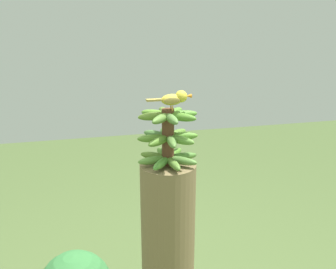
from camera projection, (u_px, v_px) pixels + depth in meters
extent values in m
cylinder|color=olive|center=(168.00, 269.00, 1.84)|extent=(0.25, 0.25, 1.09)
cylinder|color=brown|center=(168.00, 137.00, 1.65)|extent=(0.05, 0.05, 0.25)
ellipsoid|color=#4B7C31|center=(182.00, 157.00, 1.70)|extent=(0.05, 0.15, 0.04)
ellipsoid|color=#50882B|center=(174.00, 154.00, 1.73)|extent=(0.13, 0.12, 0.04)
ellipsoid|color=#578931|center=(163.00, 154.00, 1.73)|extent=(0.15, 0.05, 0.04)
ellipsoid|color=#597E2B|center=(155.00, 156.00, 1.70)|extent=(0.12, 0.13, 0.04)
ellipsoid|color=#5C8D39|center=(154.00, 160.00, 1.65)|extent=(0.05, 0.15, 0.04)
ellipsoid|color=#4A8731|center=(162.00, 163.00, 1.62)|extent=(0.13, 0.12, 0.04)
ellipsoid|color=olive|center=(173.00, 164.00, 1.62)|extent=(0.15, 0.05, 0.04)
ellipsoid|color=#5A873C|center=(181.00, 161.00, 1.65)|extent=(0.12, 0.13, 0.04)
ellipsoid|color=#537D2A|center=(159.00, 141.00, 1.60)|extent=(0.12, 0.13, 0.04)
ellipsoid|color=#547C37|center=(170.00, 142.00, 1.59)|extent=(0.15, 0.05, 0.04)
ellipsoid|color=#5C8D37|center=(180.00, 140.00, 1.61)|extent=(0.13, 0.12, 0.04)
ellipsoid|color=#558B2D|center=(182.00, 137.00, 1.66)|extent=(0.05, 0.15, 0.04)
ellipsoid|color=#5A872F|center=(176.00, 134.00, 1.69)|extent=(0.12, 0.13, 0.04)
ellipsoid|color=#4D8435|center=(166.00, 133.00, 1.71)|extent=(0.15, 0.05, 0.04)
ellipsoid|color=#4E7A3C|center=(157.00, 135.00, 1.68)|extent=(0.13, 0.12, 0.04)
ellipsoid|color=#56822B|center=(154.00, 138.00, 1.64)|extent=(0.05, 0.15, 0.04)
ellipsoid|color=#557C33|center=(161.00, 118.00, 1.57)|extent=(0.13, 0.12, 0.04)
ellipsoid|color=#517A39|center=(172.00, 119.00, 1.56)|extent=(0.15, 0.04, 0.04)
ellipsoid|color=#4D822A|center=(180.00, 117.00, 1.59)|extent=(0.12, 0.13, 0.04)
ellipsoid|color=#528B30|center=(181.00, 114.00, 1.64)|extent=(0.04, 0.15, 0.04)
ellipsoid|color=#53872E|center=(174.00, 112.00, 1.67)|extent=(0.13, 0.12, 0.04)
ellipsoid|color=#5A7C2F|center=(164.00, 112.00, 1.67)|extent=(0.15, 0.04, 0.04)
ellipsoid|color=#5D8D2E|center=(156.00, 114.00, 1.64)|extent=(0.12, 0.13, 0.04)
ellipsoid|color=olive|center=(155.00, 116.00, 1.60)|extent=(0.04, 0.15, 0.04)
cone|color=brown|center=(169.00, 138.00, 1.69)|extent=(0.04, 0.04, 0.06)
cylinder|color=#C68933|center=(173.00, 108.00, 1.58)|extent=(0.01, 0.01, 0.02)
cylinder|color=#C68933|center=(171.00, 107.00, 1.60)|extent=(0.01, 0.01, 0.02)
ellipsoid|color=gold|center=(172.00, 100.00, 1.58)|extent=(0.05, 0.09, 0.05)
ellipsoid|color=olive|center=(172.00, 101.00, 1.56)|extent=(0.01, 0.07, 0.03)
ellipsoid|color=olive|center=(169.00, 99.00, 1.60)|extent=(0.01, 0.07, 0.03)
cube|color=olive|center=(154.00, 100.00, 1.56)|extent=(0.03, 0.07, 0.01)
sphere|color=gold|center=(181.00, 96.00, 1.59)|extent=(0.05, 0.05, 0.05)
sphere|color=black|center=(181.00, 94.00, 1.61)|extent=(0.01, 0.01, 0.01)
cone|color=orange|center=(189.00, 96.00, 1.60)|extent=(0.02, 0.03, 0.02)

